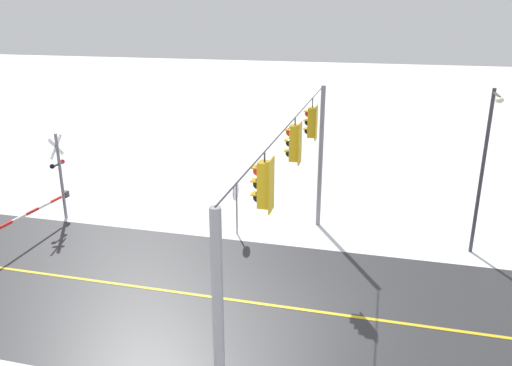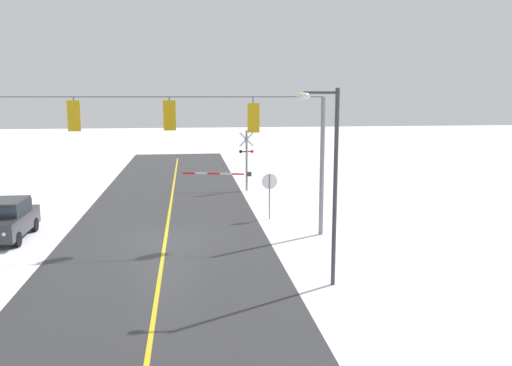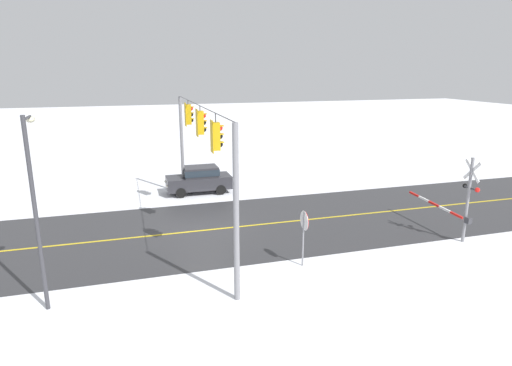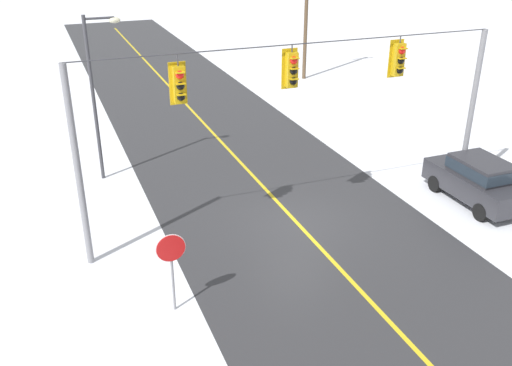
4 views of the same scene
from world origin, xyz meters
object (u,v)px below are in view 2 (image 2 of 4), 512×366
Objects in this scene: railroad_crossing at (240,161)px; parked_car_charcoal at (6,218)px; stop_sign at (270,186)px; streetlamp_near at (329,169)px.

railroad_crossing is 15.47m from parked_car_charcoal.
streetlamp_near is at bearing 92.68° from stop_sign.
stop_sign is 8.21m from railroad_crossing.
parked_car_charcoal is (11.38, 10.43, -1.01)m from railroad_crossing.
railroad_crossing is at bearing -85.36° from stop_sign.
streetlamp_near reaches higher than stop_sign.
stop_sign is at bearing -87.32° from streetlamp_near.
stop_sign is 0.56× the size of parked_car_charcoal.
parked_car_charcoal is at bearing 10.57° from stop_sign.
parked_car_charcoal is (12.04, 2.25, -0.76)m from stop_sign.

